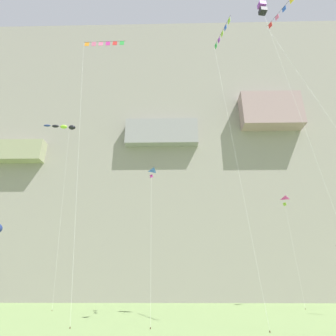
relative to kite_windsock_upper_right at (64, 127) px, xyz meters
name	(u,v)px	position (x,y,z in m)	size (l,w,h in m)	color
cliff_face	(164,158)	(15.24, 25.36, 5.96)	(180.00, 28.17, 64.92)	gray
kite_windsock_upper_right	(64,127)	(0.00, 0.00, 0.00)	(6.24, 2.09, 26.91)	black
kite_banner_mid_left	(223,42)	(23.64, -13.92, 2.97)	(1.27, 4.98, 31.17)	black
kite_banner_far_left	(103,49)	(8.97, -12.49, 3.59)	(5.38, 2.86, 31.52)	black
kite_delta_mid_right	(148,180)	(15.13, -12.85, -13.97)	(1.26, 3.08, 13.19)	blue
kite_box_high_left	(263,9)	(28.59, -14.80, 7.28)	(2.12, 4.36, 34.73)	purple
kite_banner_low_center	(291,13)	(29.70, -18.46, 1.92)	(3.51, 8.27, 30.11)	black
kite_delta_far_right	(281,205)	(34.70, 4.55, -11.93)	(2.10, 4.19, 14.90)	#CC3399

